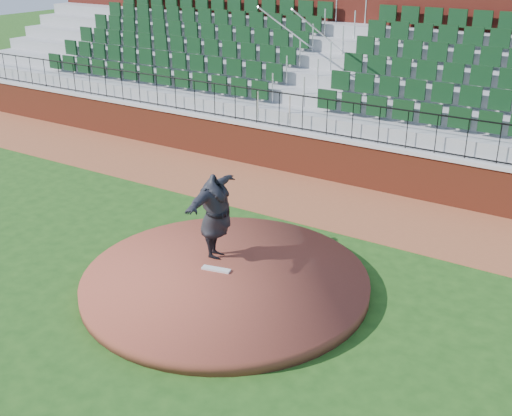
% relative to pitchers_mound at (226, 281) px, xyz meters
% --- Properties ---
extents(ground, '(90.00, 90.00, 0.00)m').
position_rel_pitchers_mound_xyz_m(ground, '(0.01, -0.39, -0.12)').
color(ground, '#1D4614').
rests_on(ground, ground).
extents(warning_track, '(34.00, 3.20, 0.01)m').
position_rel_pitchers_mound_xyz_m(warning_track, '(0.01, 5.01, -0.12)').
color(warning_track, brown).
rests_on(warning_track, ground).
extents(field_wall, '(34.00, 0.35, 1.20)m').
position_rel_pitchers_mound_xyz_m(field_wall, '(0.01, 6.61, 0.47)').
color(field_wall, maroon).
rests_on(field_wall, ground).
extents(wall_cap, '(34.00, 0.45, 0.10)m').
position_rel_pitchers_mound_xyz_m(wall_cap, '(0.01, 6.61, 1.12)').
color(wall_cap, '#B7B7B7').
rests_on(wall_cap, field_wall).
extents(wall_railing, '(34.00, 0.05, 1.00)m').
position_rel_pitchers_mound_xyz_m(wall_railing, '(0.01, 6.61, 1.67)').
color(wall_railing, black).
rests_on(wall_railing, wall_cap).
extents(seating_stands, '(34.00, 5.10, 4.60)m').
position_rel_pitchers_mound_xyz_m(seating_stands, '(0.01, 9.34, 2.18)').
color(seating_stands, gray).
rests_on(seating_stands, ground).
extents(concourse_wall, '(34.00, 0.50, 5.50)m').
position_rel_pitchers_mound_xyz_m(concourse_wall, '(0.01, 12.14, 2.62)').
color(concourse_wall, maroon).
rests_on(concourse_wall, ground).
extents(pitchers_mound, '(5.66, 5.66, 0.25)m').
position_rel_pitchers_mound_xyz_m(pitchers_mound, '(0.00, 0.00, 0.00)').
color(pitchers_mound, brown).
rests_on(pitchers_mound, ground).
extents(pitching_rubber, '(0.61, 0.27, 0.04)m').
position_rel_pitchers_mound_xyz_m(pitching_rubber, '(-0.28, 0.08, 0.14)').
color(pitching_rubber, silver).
rests_on(pitching_rubber, pitchers_mound).
extents(pitcher, '(1.11, 2.33, 1.83)m').
position_rel_pitchers_mound_xyz_m(pitcher, '(-0.62, 0.57, 1.04)').
color(pitcher, black).
rests_on(pitcher, pitchers_mound).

